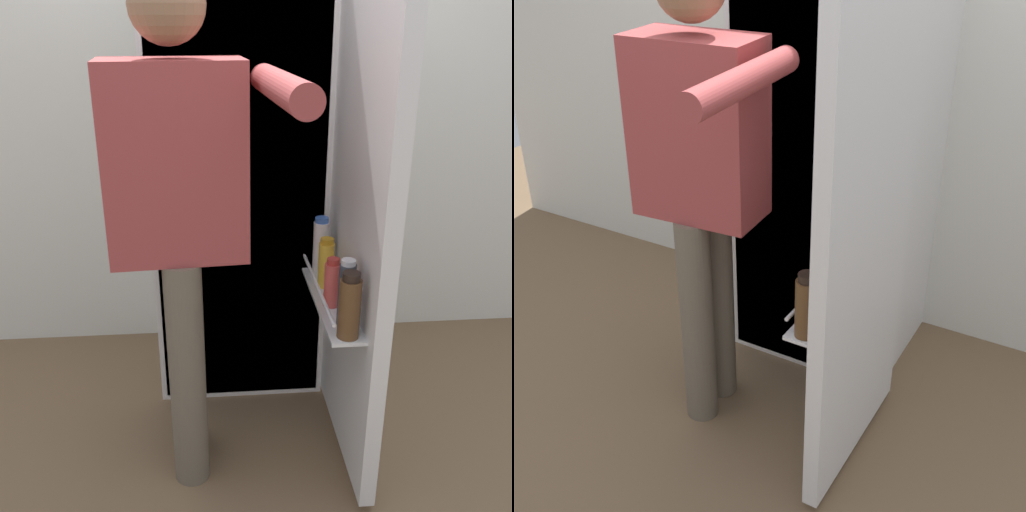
% 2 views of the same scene
% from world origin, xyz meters
% --- Properties ---
extents(ground_plane, '(6.31, 6.31, 0.00)m').
position_xyz_m(ground_plane, '(0.00, 0.00, 0.00)').
color(ground_plane, brown).
extents(kitchen_wall, '(4.40, 0.10, 2.51)m').
position_xyz_m(kitchen_wall, '(0.00, 0.86, 1.26)').
color(kitchen_wall, silver).
rests_on(kitchen_wall, ground_plane).
extents(refrigerator, '(0.73, 1.22, 1.76)m').
position_xyz_m(refrigerator, '(0.03, 0.48, 0.88)').
color(refrigerator, white).
rests_on(refrigerator, ground_plane).
extents(person, '(0.56, 0.71, 1.64)m').
position_xyz_m(person, '(-0.20, -0.12, 0.98)').
color(person, '#665B4C').
rests_on(person, ground_plane).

